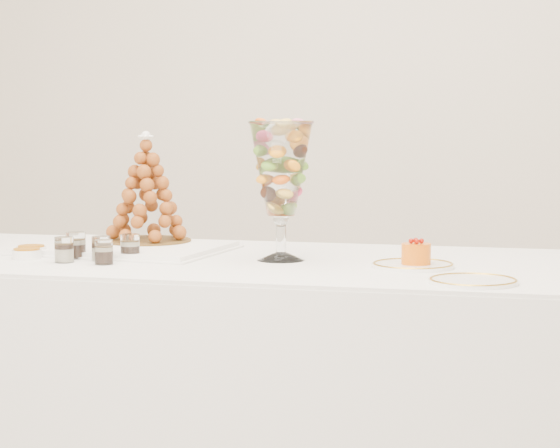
% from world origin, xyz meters
% --- Properties ---
extents(buffet_table, '(2.21, 0.97, 0.82)m').
position_xyz_m(buffet_table, '(-0.04, 0.27, 0.41)').
color(buffet_table, white).
rests_on(buffet_table, ground).
extents(lace_tray, '(0.58, 0.45, 0.02)m').
position_xyz_m(lace_tray, '(-0.41, 0.33, 0.83)').
color(lace_tray, white).
rests_on(lace_tray, buffet_table).
extents(macaron_vase, '(0.17, 0.17, 0.38)m').
position_xyz_m(macaron_vase, '(0.09, 0.27, 1.07)').
color(macaron_vase, white).
rests_on(macaron_vase, buffet_table).
extents(cake_plate, '(0.22, 0.22, 0.01)m').
position_xyz_m(cake_plate, '(0.46, 0.23, 0.83)').
color(cake_plate, white).
rests_on(cake_plate, buffet_table).
extents(spare_plate, '(0.21, 0.21, 0.01)m').
position_xyz_m(spare_plate, '(0.65, 0.00, 0.83)').
color(spare_plate, white).
rests_on(spare_plate, buffet_table).
extents(verrine_a, '(0.07, 0.07, 0.07)m').
position_xyz_m(verrine_a, '(-0.47, 0.14, 0.86)').
color(verrine_a, white).
rests_on(verrine_a, buffet_table).
extents(verrine_b, '(0.06, 0.06, 0.07)m').
position_xyz_m(verrine_b, '(-0.38, 0.12, 0.86)').
color(verrine_b, white).
rests_on(verrine_b, buffet_table).
extents(verrine_c, '(0.06, 0.06, 0.07)m').
position_xyz_m(verrine_c, '(-0.31, 0.16, 0.86)').
color(verrine_c, white).
rests_on(verrine_c, buffet_table).
extents(verrine_d, '(0.06, 0.06, 0.07)m').
position_xyz_m(verrine_d, '(-0.46, 0.06, 0.86)').
color(verrine_d, white).
rests_on(verrine_d, buffet_table).
extents(verrine_e, '(0.06, 0.06, 0.07)m').
position_xyz_m(verrine_e, '(-0.34, 0.05, 0.86)').
color(verrine_e, white).
rests_on(verrine_e, buffet_table).
extents(ramekin_back, '(0.08, 0.08, 0.03)m').
position_xyz_m(ramekin_back, '(-0.62, 0.16, 0.84)').
color(ramekin_back, white).
rests_on(ramekin_back, buffet_table).
extents(ramekin_front, '(0.08, 0.08, 0.03)m').
position_xyz_m(ramekin_front, '(-0.60, 0.09, 0.84)').
color(ramekin_front, white).
rests_on(ramekin_front, buffet_table).
extents(croquembouche, '(0.28, 0.28, 0.33)m').
position_xyz_m(croquembouche, '(-0.38, 0.44, 1.00)').
color(croquembouche, brown).
rests_on(croquembouche, lace_tray).
extents(mousse_cake, '(0.08, 0.08, 0.07)m').
position_xyz_m(mousse_cake, '(0.47, 0.23, 0.86)').
color(mousse_cake, orange).
rests_on(mousse_cake, cake_plate).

